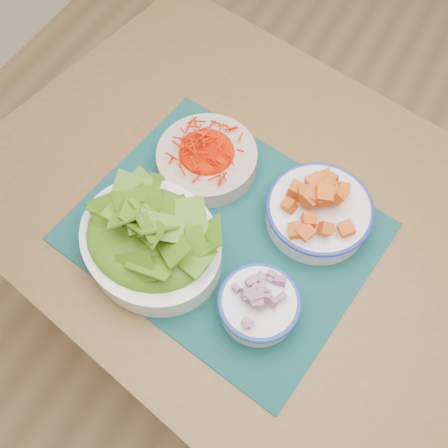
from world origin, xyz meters
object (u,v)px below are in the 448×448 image
(placemat, at_px, (224,231))
(squash_bowl, at_px, (320,208))
(carrot_bowl, at_px, (207,155))
(onion_bowl, at_px, (259,303))
(lettuce_bowl, at_px, (150,238))
(table, at_px, (272,240))

(placemat, bearing_deg, squash_bowl, 44.70)
(carrot_bowl, relative_size, onion_bowl, 1.52)
(placemat, height_order, lettuce_bowl, lettuce_bowl)
(table, distance_m, onion_bowl, 0.24)
(placemat, relative_size, lettuce_bowl, 1.63)
(table, bearing_deg, carrot_bowl, 175.76)
(placemat, xyz_separation_m, onion_bowl, (0.14, -0.12, 0.04))
(squash_bowl, xyz_separation_m, lettuce_bowl, (-0.25, -0.23, 0.02))
(carrot_bowl, xyz_separation_m, onion_bowl, (0.25, -0.24, -0.00))
(carrot_bowl, bearing_deg, table, -14.17)
(carrot_bowl, bearing_deg, onion_bowl, -43.81)
(carrot_bowl, height_order, squash_bowl, squash_bowl)
(placemat, height_order, squash_bowl, squash_bowl)
(lettuce_bowl, relative_size, onion_bowl, 1.98)
(table, relative_size, carrot_bowl, 5.36)
(table, height_order, lettuce_bowl, lettuce_bowl)
(onion_bowl, bearing_deg, carrot_bowl, 136.19)
(squash_bowl, distance_m, onion_bowl, 0.23)
(table, relative_size, placemat, 2.52)
(table, xyz_separation_m, squash_bowl, (0.07, 0.04, 0.14))
(squash_bowl, xyz_separation_m, onion_bowl, (-0.02, -0.23, -0.01))
(lettuce_bowl, xyz_separation_m, onion_bowl, (0.24, -0.01, -0.03))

